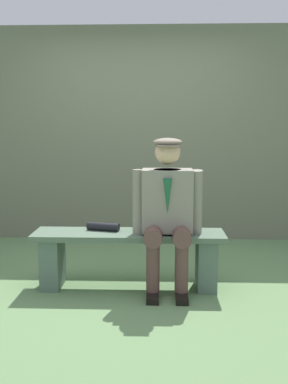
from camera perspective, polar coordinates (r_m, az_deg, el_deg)
The scene contains 5 objects.
ground_plane at distance 3.84m, azimuth -2.00°, elevation -12.47°, with size 30.00×30.00×0.00m, color #5E8151.
bench at distance 3.74m, azimuth -2.03°, elevation -7.96°, with size 1.64×0.38×0.49m.
seated_man at distance 3.58m, azimuth 3.11°, elevation -2.03°, with size 0.59×0.53×1.29m.
rolled_magazine at distance 3.76m, azimuth -5.45°, elevation -4.61°, with size 0.07×0.07×0.28m, color black.
stadium_wall at distance 5.38m, azimuth -0.74°, elevation 7.60°, with size 12.00×0.24×2.58m, color #676B55.
Camera 1 is at (-0.26, 3.58, 1.37)m, focal length 40.12 mm.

